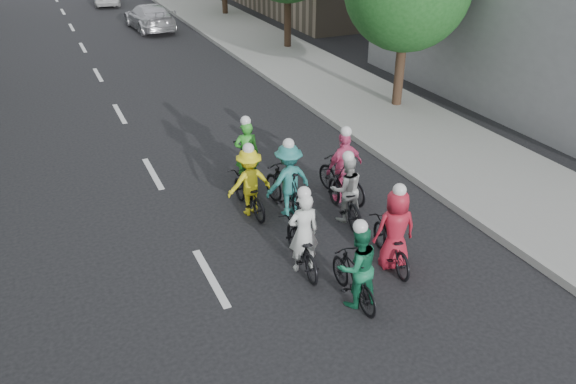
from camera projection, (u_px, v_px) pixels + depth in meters
ground at (211, 277)px, 10.88m from camera, size 120.00×120.00×0.00m
sidewalk_right at (329, 82)px, 21.79m from camera, size 4.00×80.00×0.15m
curb_right at (283, 88)px, 21.07m from camera, size 0.18×80.00×0.18m
cyclist_0 at (302, 242)px, 10.92m from camera, size 0.85×1.87×1.83m
cyclist_1 at (356, 272)px, 9.94m from camera, size 0.79×1.59×1.75m
cyclist_2 at (249, 187)px, 12.81m from camera, size 1.06×1.77×1.76m
cyclist_3 at (343, 173)px, 13.35m from camera, size 1.08×1.82×1.90m
cyclist_4 at (393, 237)px, 10.98m from camera, size 0.92×1.82×1.84m
cyclist_5 at (246, 160)px, 14.14m from camera, size 0.85×1.84×1.83m
cyclist_6 at (345, 194)px, 12.59m from camera, size 0.98×2.05×1.69m
cyclist_7 at (288, 184)px, 12.75m from camera, size 1.19×1.92×1.87m
follow_car_lead at (149, 17)px, 30.08m from camera, size 2.19×4.76×1.35m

